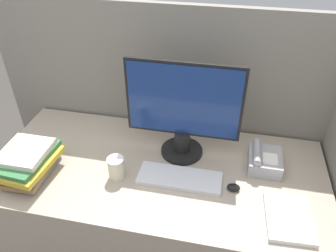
% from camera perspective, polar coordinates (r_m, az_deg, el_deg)
% --- Properties ---
extents(cubicle_panel_rear, '(2.09, 0.04, 1.46)m').
position_cam_1_polar(cubicle_panel_rear, '(2.02, 0.84, 0.17)').
color(cubicle_panel_rear, gray).
rests_on(cubicle_panel_rear, ground_plane).
extents(desk, '(1.69, 0.79, 0.77)m').
position_cam_1_polar(desk, '(1.95, -1.81, -15.54)').
color(desk, tan).
rests_on(desk, ground_plane).
extents(monitor, '(0.57, 0.22, 0.52)m').
position_cam_1_polar(monitor, '(1.62, 2.63, 2.28)').
color(monitor, black).
rests_on(monitor, desk).
extents(keyboard, '(0.40, 0.15, 0.02)m').
position_cam_1_polar(keyboard, '(1.60, 2.04, -9.04)').
color(keyboard, silver).
rests_on(keyboard, desk).
extents(mouse, '(0.06, 0.05, 0.03)m').
position_cam_1_polar(mouse, '(1.58, 11.35, -10.45)').
color(mouse, black).
rests_on(mouse, desk).
extents(coffee_cup, '(0.08, 0.08, 0.11)m').
position_cam_1_polar(coffee_cup, '(1.61, -9.02, -7.20)').
color(coffee_cup, beige).
rests_on(coffee_cup, desk).
extents(book_stack, '(0.25, 0.32, 0.15)m').
position_cam_1_polar(book_stack, '(1.73, -23.12, -5.83)').
color(book_stack, slate).
rests_on(book_stack, desk).
extents(desk_telephone, '(0.16, 0.19, 0.11)m').
position_cam_1_polar(desk_telephone, '(1.72, 16.35, -5.74)').
color(desk_telephone, '#99999E').
rests_on(desk_telephone, desk).
extents(paper_pile, '(0.21, 0.26, 0.02)m').
position_cam_1_polar(paper_pile, '(1.53, 20.33, -14.85)').
color(paper_pile, white).
rests_on(paper_pile, desk).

